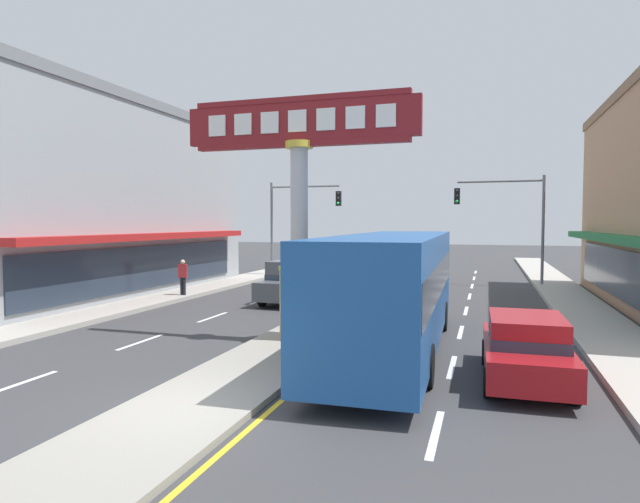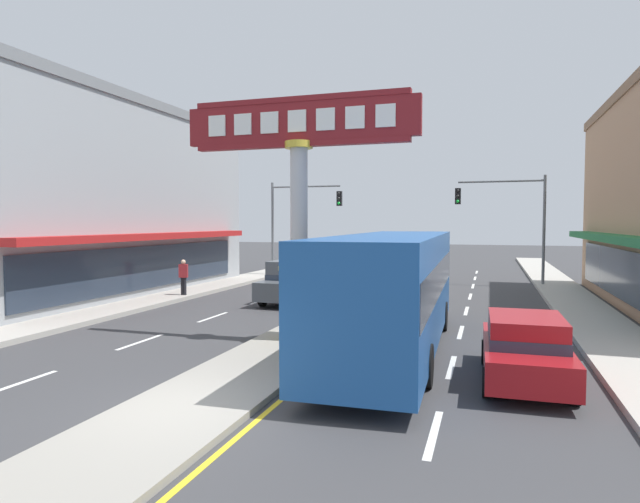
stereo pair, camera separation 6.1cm
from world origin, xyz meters
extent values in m
plane|color=#3A3A3D|center=(0.00, 0.00, 0.00)|extent=(160.00, 160.00, 0.00)
cube|color=gray|center=(0.00, 18.00, 0.07)|extent=(2.52, 52.00, 0.14)
cube|color=#ADA89E|center=(-9.01, 16.00, 0.09)|extent=(2.29, 60.00, 0.18)
cube|color=#ADA89E|center=(9.01, 16.00, 0.09)|extent=(2.29, 60.00, 0.18)
cube|color=silver|center=(-4.56, 0.40, 0.00)|extent=(0.14, 2.20, 0.01)
cube|color=silver|center=(-4.56, 4.80, 0.00)|extent=(0.14, 2.20, 0.01)
cube|color=silver|center=(-4.56, 9.20, 0.00)|extent=(0.14, 2.20, 0.01)
cube|color=silver|center=(-4.56, 13.60, 0.00)|extent=(0.14, 2.20, 0.01)
cube|color=silver|center=(-4.56, 18.00, 0.00)|extent=(0.14, 2.20, 0.01)
cube|color=silver|center=(-4.56, 22.40, 0.00)|extent=(0.14, 2.20, 0.01)
cube|color=silver|center=(-4.56, 26.80, 0.00)|extent=(0.14, 2.20, 0.01)
cube|color=silver|center=(-4.56, 31.20, 0.00)|extent=(0.14, 2.20, 0.01)
cube|color=silver|center=(4.56, 0.40, 0.00)|extent=(0.14, 2.20, 0.01)
cube|color=silver|center=(4.56, 4.80, 0.00)|extent=(0.14, 2.20, 0.01)
cube|color=silver|center=(4.56, 9.20, 0.00)|extent=(0.14, 2.20, 0.01)
cube|color=silver|center=(4.56, 13.60, 0.00)|extent=(0.14, 2.20, 0.01)
cube|color=silver|center=(4.56, 18.00, 0.00)|extent=(0.14, 2.20, 0.01)
cube|color=silver|center=(4.56, 22.40, 0.00)|extent=(0.14, 2.20, 0.01)
cube|color=silver|center=(4.56, 26.80, 0.00)|extent=(0.14, 2.20, 0.01)
cube|color=silver|center=(4.56, 31.20, 0.00)|extent=(0.14, 2.20, 0.01)
cube|color=yellow|center=(-1.44, 18.00, 0.00)|extent=(0.12, 52.00, 0.01)
cube|color=yellow|center=(1.44, 18.00, 0.00)|extent=(0.12, 52.00, 0.01)
cylinder|color=gold|center=(0.00, 6.24, 1.16)|extent=(1.19, 1.19, 2.03)
cylinder|color=gold|center=(0.00, 6.24, 2.23)|extent=(1.25, 1.25, 0.12)
cylinder|color=#B7B7BC|center=(0.00, 6.24, 4.08)|extent=(0.52, 0.52, 3.81)
cylinder|color=gold|center=(0.00, 6.24, 5.88)|extent=(0.83, 0.83, 0.20)
cube|color=maroon|center=(0.00, 6.24, 6.55)|extent=(7.16, 0.24, 1.14)
cube|color=maroon|center=(0.00, 6.24, 7.20)|extent=(6.59, 0.29, 0.16)
cube|color=maroon|center=(0.00, 6.24, 5.90)|extent=(6.59, 0.29, 0.16)
cube|color=white|center=(-2.61, 6.09, 6.55)|extent=(0.56, 0.06, 0.63)
cube|color=white|center=(-1.74, 6.09, 6.55)|extent=(0.56, 0.06, 0.63)
cube|color=white|center=(-0.87, 6.09, 6.55)|extent=(0.56, 0.06, 0.63)
cube|color=white|center=(0.00, 6.09, 6.55)|extent=(0.56, 0.06, 0.63)
cube|color=white|center=(0.87, 6.09, 6.55)|extent=(0.56, 0.06, 0.63)
cube|color=white|center=(1.74, 6.09, 6.55)|extent=(0.56, 0.06, 0.63)
cube|color=white|center=(2.61, 6.09, 6.55)|extent=(0.56, 0.06, 0.63)
cube|color=#999EA3|center=(-14.23, 12.69, 4.49)|extent=(8.68, 19.11, 8.98)
cube|color=slate|center=(-14.23, 12.69, 9.21)|extent=(8.85, 19.50, 0.45)
cube|color=#B21E1E|center=(-9.44, 12.69, 2.95)|extent=(0.90, 16.25, 0.30)
cube|color=#283342|center=(-9.85, 12.69, 1.50)|extent=(0.08, 15.67, 2.00)
cube|color=#1E7038|center=(10.09, 16.10, 2.96)|extent=(0.90, 15.51, 0.30)
cube|color=#283342|center=(10.50, 16.10, 1.50)|extent=(0.08, 14.97, 2.00)
cylinder|color=slate|center=(-8.26, 23.87, 3.10)|extent=(0.16, 0.16, 6.20)
cylinder|color=slate|center=(-5.95, 23.87, 5.90)|extent=(4.62, 0.12, 0.12)
cube|color=black|center=(-3.64, 23.71, 5.09)|extent=(0.32, 0.24, 0.92)
sphere|color=black|center=(-3.64, 23.57, 5.39)|extent=(0.17, 0.17, 0.17)
sphere|color=black|center=(-3.64, 23.57, 5.09)|extent=(0.17, 0.17, 0.17)
sphere|color=#19D83F|center=(-3.64, 23.57, 4.79)|extent=(0.17, 0.17, 0.17)
cylinder|color=slate|center=(8.26, 23.06, 3.10)|extent=(0.16, 0.16, 6.20)
cylinder|color=slate|center=(5.95, 23.06, 5.90)|extent=(4.62, 0.12, 0.12)
cube|color=black|center=(3.64, 22.90, 5.09)|extent=(0.32, 0.24, 0.92)
sphere|color=black|center=(3.64, 22.76, 5.39)|extent=(0.17, 0.17, 0.17)
sphere|color=black|center=(3.64, 22.76, 5.09)|extent=(0.17, 0.17, 0.17)
sphere|color=#19D83F|center=(3.64, 22.76, 4.79)|extent=(0.17, 0.17, 0.17)
cube|color=#1E5199|center=(2.91, 5.83, 1.81)|extent=(2.79, 11.26, 2.90)
cube|color=#283342|center=(2.91, 5.83, 2.11)|extent=(2.81, 11.04, 0.90)
cube|color=#283342|center=(2.76, 11.39, 2.06)|extent=(2.30, 0.14, 1.40)
cube|color=black|center=(2.76, 11.39, 3.06)|extent=(1.75, 0.13, 0.30)
cylinder|color=black|center=(1.67, 9.27, 0.48)|extent=(0.31, 0.97, 0.96)
cylinder|color=black|center=(3.97, 9.33, 0.48)|extent=(0.31, 0.97, 0.96)
cylinder|color=black|center=(1.84, 2.89, 0.48)|extent=(0.31, 0.97, 0.96)
cylinder|color=black|center=(4.13, 2.95, 0.48)|extent=(0.31, 0.97, 0.96)
cube|color=maroon|center=(6.21, 4.01, 0.60)|extent=(1.84, 4.33, 0.66)
cube|color=maroon|center=(6.21, 3.83, 1.23)|extent=(1.59, 2.18, 0.60)
cube|color=#283342|center=(6.21, 3.83, 1.05)|extent=(1.63, 2.20, 0.24)
cylinder|color=black|center=(5.37, 5.32, 0.31)|extent=(0.23, 0.62, 0.62)
cylinder|color=black|center=(6.99, 5.35, 0.31)|extent=(0.23, 0.62, 0.62)
cylinder|color=black|center=(5.42, 2.66, 0.31)|extent=(0.23, 0.62, 0.62)
cylinder|color=black|center=(7.04, 2.69, 0.31)|extent=(0.23, 0.62, 0.62)
cube|color=#4C5156|center=(-2.91, 13.60, 0.70)|extent=(2.04, 4.66, 0.80)
cube|color=#4C5156|center=(-2.90, 13.78, 1.50)|extent=(1.76, 2.90, 0.80)
cube|color=#283342|center=(-2.90, 13.78, 1.22)|extent=(1.80, 2.93, 0.24)
cylinder|color=black|center=(-2.08, 12.15, 0.34)|extent=(0.24, 0.69, 0.68)
cylinder|color=black|center=(-3.83, 12.20, 0.34)|extent=(0.24, 0.69, 0.68)
cylinder|color=black|center=(-1.99, 15.00, 0.34)|extent=(0.24, 0.69, 0.68)
cylinder|color=black|center=(-3.74, 15.05, 0.34)|extent=(0.24, 0.69, 0.68)
cylinder|color=black|center=(-8.36, 13.14, 0.59)|extent=(0.14, 0.14, 0.82)
cylinder|color=black|center=(-8.22, 13.14, 0.59)|extent=(0.14, 0.14, 0.82)
cube|color=maroon|center=(-8.29, 13.14, 1.32)|extent=(0.45, 0.34, 0.62)
sphere|color=beige|center=(-8.29, 13.14, 1.74)|extent=(0.22, 0.22, 0.22)
camera|label=1|loc=(5.35, -8.68, 3.60)|focal=29.90mm
camera|label=2|loc=(5.41, -8.66, 3.60)|focal=29.90mm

